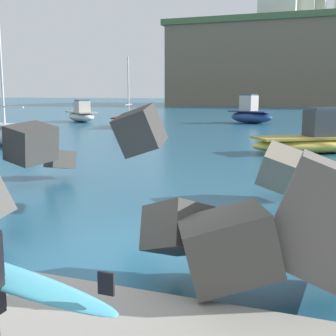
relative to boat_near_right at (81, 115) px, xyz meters
name	(u,v)px	position (x,y,z in m)	size (l,w,h in m)	color
ground_plane	(131,252)	(19.36, -29.99, -0.66)	(400.00, 400.00, 0.00)	#235B7A
breakwater_jetty	(201,175)	(20.15, -28.53, 0.48)	(29.25, 8.10, 2.53)	gray
boat_near_right	(81,115)	(0.00, 0.00, 0.00)	(4.60, 4.15, 2.05)	beige
boat_mid_left	(128,121)	(6.95, -4.47, -0.18)	(3.13, 5.24, 5.42)	maroon
boat_mid_centre	(251,114)	(15.01, 3.67, 0.14)	(4.57, 3.44, 2.55)	navy
boat_mid_right	(319,139)	(21.66, -15.18, -0.05)	(6.16, 5.01, 2.03)	#EAC64C
boat_far_left	(10,134)	(6.84, -17.98, -0.06)	(5.59, 2.91, 6.08)	white
station_building_west	(307,6)	(14.31, 64.87, 19.66)	(7.81, 6.11, 5.61)	#B2ADA3
station_building_east	(300,7)	(13.21, 62.33, 18.96)	(6.16, 4.27, 4.21)	silver
station_building_annex	(278,6)	(9.36, 59.08, 18.93)	(7.63, 5.42, 4.16)	silver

